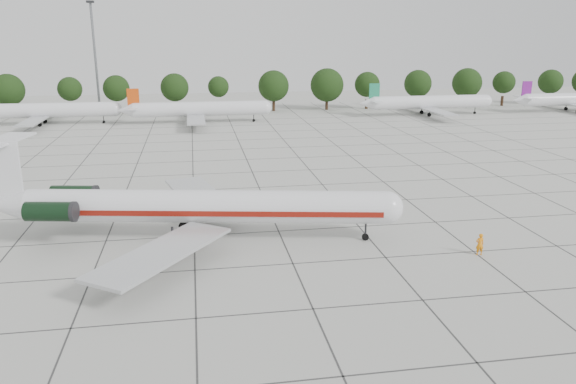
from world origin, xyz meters
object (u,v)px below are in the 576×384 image
Objects in this scene: bg_airliner_b at (45,111)px; bg_airliner_e at (576,99)px; ground_crew at (480,244)px; floodlight_mast at (95,50)px; main_airliner at (183,206)px; bg_airliner_c at (199,109)px; bg_airliner_d at (429,102)px.

bg_airliner_e is at bearing 0.07° from bg_airliner_b.
ground_crew is 111.61m from floodlight_mast.
main_airliner is 95.66m from floodlight_mast.
main_airliner reaches higher than bg_airliner_b.
bg_airliner_c is 35.15m from floodlight_mast.
bg_airliner_d is (54.78, 72.48, -0.29)m from main_airliner.
bg_airliner_e is (120.77, 0.14, 0.00)m from bg_airliner_b.
main_airliner reaches higher than bg_airliner_e.
bg_airliner_c is at bearing -177.96° from bg_airliner_e.
floodlight_mast is at bearing 135.30° from bg_airliner_c.
bg_airliner_b and bg_airliner_d have the same top height.
bg_airliner_b is 1.11× the size of floodlight_mast.
bg_airliner_b is at bearing -52.05° from ground_crew.
bg_airliner_e is 1.11× the size of floodlight_mast.
bg_airliner_b is at bearing 122.45° from main_airliner.
bg_airliner_e is at bearing -125.56° from ground_crew.
bg_airliner_d is at bearing -106.10° from ground_crew.
floodlight_mast reaches higher than ground_crew.
main_airliner is at bearing -127.08° from bg_airliner_d.
bg_airliner_d is at bearing 3.54° from bg_airliner_c.
bg_airliner_d is (52.28, 3.24, 0.00)m from bg_airliner_c.
main_airliner reaches higher than bg_airliner_d.
main_airliner reaches higher than bg_airliner_c.
bg_airliner_b is 31.42m from bg_airliner_c.
ground_crew is 0.08× the size of floodlight_mast.
bg_airliner_c and bg_airliner_e have the same top height.
main_airliner is 1.51× the size of floodlight_mast.
bg_airliner_d is at bearing -14.87° from floodlight_mast.
floodlight_mast reaches higher than bg_airliner_d.
floodlight_mast reaches higher than main_airliner.
bg_airliner_b and bg_airliner_c have the same top height.
main_airliner is 19.65× the size of ground_crew.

